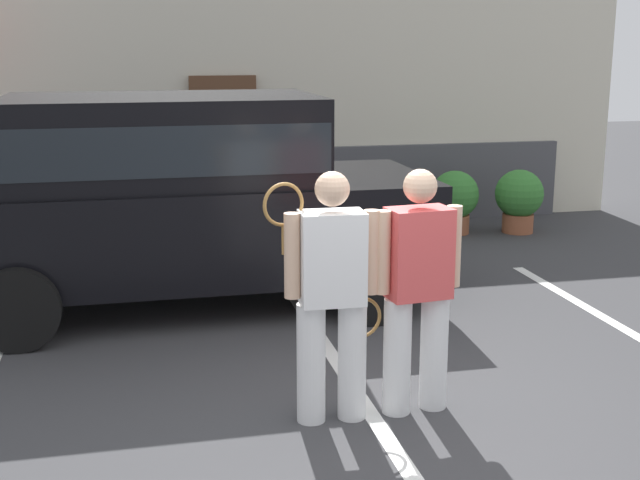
{
  "coord_description": "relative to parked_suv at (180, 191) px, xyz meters",
  "views": [
    {
      "loc": [
        -1.63,
        -5.01,
        2.54
      ],
      "look_at": [
        -0.24,
        1.2,
        1.05
      ],
      "focal_mm": 47.62,
      "sensor_mm": 36.0,
      "label": 1
    }
  ],
  "objects": [
    {
      "name": "parked_suv",
      "position": [
        0.0,
        0.0,
        0.0
      ],
      "size": [
        4.61,
        2.18,
        2.05
      ],
      "rotation": [
        0.0,
        0.0,
        0.01
      ],
      "color": "black",
      "rests_on": "ground_plane"
    },
    {
      "name": "potted_plant_by_porch",
      "position": [
        3.79,
        2.45,
        -0.67
      ],
      "size": [
        0.65,
        0.65,
        0.86
      ],
      "color": "#9E5638",
      "rests_on": "ground_plane"
    },
    {
      "name": "parking_stripe_1",
      "position": [
        1.1,
        -1.63,
        -1.14
      ],
      "size": [
        0.12,
        4.4,
        0.01
      ],
      "primitive_type": "cube",
      "color": "silver",
      "rests_on": "ground_plane"
    },
    {
      "name": "tennis_player_woman",
      "position": [
        1.42,
        -2.84,
        -0.26
      ],
      "size": [
        0.9,
        0.31,
        1.72
      ],
      "rotation": [
        0.0,
        0.0,
        3.26
      ],
      "color": "white",
      "rests_on": "ground_plane"
    },
    {
      "name": "tennis_player_man",
      "position": [
        0.81,
        -2.86,
        -0.24
      ],
      "size": [
        0.78,
        0.28,
        1.73
      ],
      "rotation": [
        0.0,
        0.0,
        3.11
      ],
      "color": "white",
      "rests_on": "ground_plane"
    },
    {
      "name": "house_frontage",
      "position": [
        1.18,
        3.59,
        0.45
      ],
      "size": [
        10.83,
        0.4,
        3.39
      ],
      "color": "beige",
      "rests_on": "ground_plane"
    },
    {
      "name": "potted_plant_secondary",
      "position": [
        4.66,
        2.31,
        -0.67
      ],
      "size": [
        0.65,
        0.65,
        0.86
      ],
      "color": "#9E5638",
      "rests_on": "ground_plane"
    },
    {
      "name": "parking_stripe_2",
      "position": [
        3.84,
        -1.63,
        -1.14
      ],
      "size": [
        0.12,
        4.4,
        0.01
      ],
      "primitive_type": "cube",
      "color": "silver",
      "rests_on": "ground_plane"
    },
    {
      "name": "ground_plane",
      "position": [
        1.19,
        -3.13,
        -1.15
      ],
      "size": [
        40.0,
        40.0,
        0.0
      ],
      "primitive_type": "plane",
      "color": "#38383A"
    }
  ]
}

